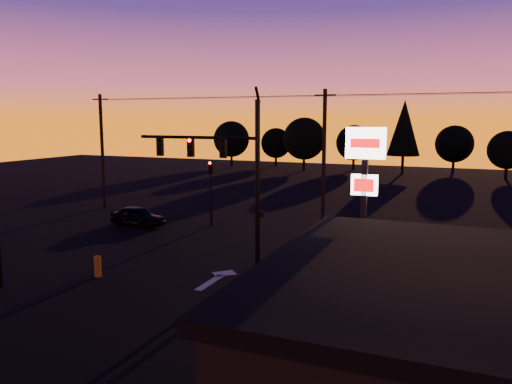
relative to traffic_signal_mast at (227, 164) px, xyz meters
The scene contains 19 objects.
ground 6.35m from the traffic_signal_mast, 88.59° to the right, with size 120.00×120.00×0.00m, color black.
lane_arrow 5.48m from the traffic_signal_mast, 75.57° to the right, with size 1.20×3.10×0.01m.
traffic_signal_mast is the anchor object (origin of this frame).
secondary_signal 9.19m from the traffic_signal_mast, 123.19° to the left, with size 0.30×0.31×4.35m.
pylon_sign 7.52m from the traffic_signal_mast, 19.36° to the right, with size 1.50×0.28×6.80m.
utility_pole_0 18.79m from the traffic_signal_mast, 147.82° to the left, with size 1.40×0.26×9.00m.
utility_pole_1 10.23m from the traffic_signal_mast, 78.16° to the left, with size 1.40×0.26×9.00m.
power_wires 10.85m from the traffic_signal_mast, 78.16° to the left, with size 36.00×1.22×0.07m.
bollard 7.62m from the traffic_signal_mast, 136.87° to the right, with size 0.32×0.32×0.95m, color orange.
tree_0 50.96m from the traffic_signal_mast, 115.46° to the left, with size 5.36×5.36×6.74m.
tree_1 51.54m from the traffic_signal_mast, 107.98° to the left, with size 4.54×4.54×5.71m.
tree_2 45.11m from the traffic_signal_mast, 102.68° to the left, with size 5.77×5.78×7.26m.
tree_3 48.18m from the traffic_signal_mast, 94.65° to the left, with size 4.95×4.95×6.22m.
tree_4 45.12m from the traffic_signal_mast, 86.06° to the left, with size 4.18×4.18×9.50m.
tree_5 50.84m from the traffic_signal_mast, 79.69° to the left, with size 4.95×4.95×6.22m.
tree_6 46.55m from the traffic_signal_mast, 71.06° to the left, with size 4.54×4.54×5.71m.
car_left 11.63m from the traffic_signal_mast, 149.90° to the left, with size 1.57×3.90×1.33m, color black.
car_right 7.70m from the traffic_signal_mast, 39.07° to the left, with size 2.14×5.26×1.53m, color black.
suv_parked 13.84m from the traffic_signal_mast, 29.66° to the right, with size 2.27×4.93×1.37m, color black.
Camera 1 is at (10.54, -17.59, 7.13)m, focal length 35.00 mm.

